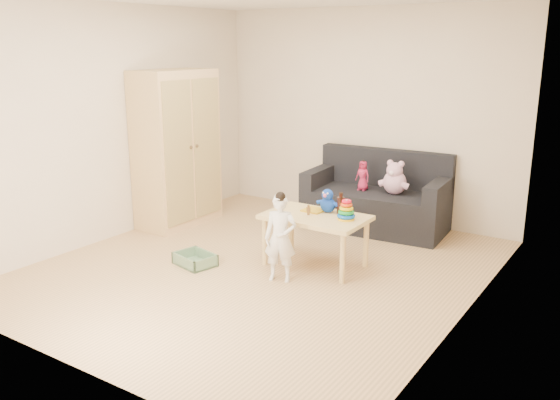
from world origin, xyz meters
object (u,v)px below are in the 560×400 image
Objects in this scene: play_table at (315,241)px; toddler at (280,239)px; wardrobe at (177,149)px; sofa at (375,210)px.

play_table is 0.53m from toddler.
play_table is at bearing 59.84° from toddler.
wardrobe is at bearing 136.81° from toddler.
sofa is (2.12, 1.12, -0.70)m from wardrobe.
wardrobe is 2.30× the size of toddler.
sofa is at bearing 27.90° from wardrobe.
sofa is at bearing 90.65° from play_table.
toddler is at bearing -22.22° from wardrobe.
wardrobe is at bearing -156.44° from sofa.
sofa is 1.65× the size of play_table.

